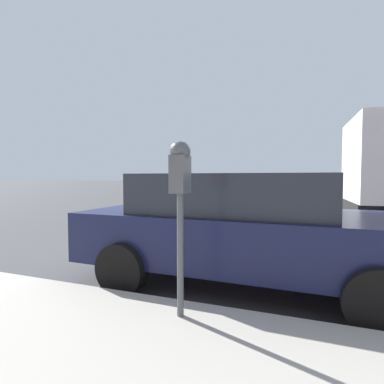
# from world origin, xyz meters

# --- Properties ---
(ground_plane) EXTENTS (220.00, 220.00, 0.00)m
(ground_plane) POSITION_xyz_m (0.00, 0.00, 0.00)
(ground_plane) COLOR #424244
(parking_meter) EXTENTS (0.21, 0.19, 1.60)m
(parking_meter) POSITION_xyz_m (-2.53, -0.56, 1.38)
(parking_meter) COLOR #4C5156
(parking_meter) RESTS_ON sidewalk
(car_navy) EXTENTS (2.11, 4.40, 1.48)m
(car_navy) POSITION_xyz_m (-1.05, -0.87, 0.78)
(car_navy) COLOR #14193D
(car_navy) RESTS_ON ground_plane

